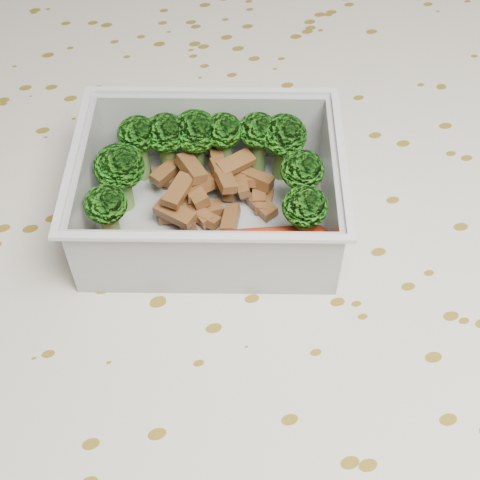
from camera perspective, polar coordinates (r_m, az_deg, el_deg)
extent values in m
cube|color=brown|center=(0.42, 0.76, -5.09)|extent=(1.40, 0.90, 0.04)
cube|color=beige|center=(0.40, 0.79, -3.25)|extent=(1.46, 0.96, 0.01)
cube|color=beige|center=(0.82, -10.01, 19.49)|extent=(1.46, 0.01, 0.18)
cube|color=silver|center=(0.42, -2.53, 1.95)|extent=(0.18, 0.15, 0.00)
cube|color=silver|center=(0.44, -2.36, 9.63)|extent=(0.14, 0.05, 0.05)
cube|color=silver|center=(0.37, -3.02, -1.87)|extent=(0.14, 0.05, 0.05)
cube|color=silver|center=(0.41, 7.73, 4.30)|extent=(0.04, 0.10, 0.05)
cube|color=silver|center=(0.41, -12.85, 4.40)|extent=(0.04, 0.10, 0.05)
cube|color=silver|center=(0.43, -2.45, 12.58)|extent=(0.15, 0.05, 0.00)
cube|color=silver|center=(0.35, -3.22, 0.22)|extent=(0.15, 0.05, 0.00)
cube|color=silver|center=(0.39, 8.72, 6.92)|extent=(0.04, 0.11, 0.00)
cube|color=silver|center=(0.40, -14.07, 6.97)|extent=(0.04, 0.11, 0.00)
cylinder|color=#608C3F|center=(0.44, -8.39, 6.76)|extent=(0.01, 0.01, 0.03)
ellipsoid|color=#2D8B16|center=(0.43, -8.74, 8.94)|extent=(0.03, 0.03, 0.02)
cylinder|color=#608C3F|center=(0.44, -6.13, 6.87)|extent=(0.01, 0.01, 0.03)
ellipsoid|color=#2D8B16|center=(0.43, -6.38, 9.07)|extent=(0.03, 0.03, 0.02)
cylinder|color=#608C3F|center=(0.44, -3.70, 7.02)|extent=(0.01, 0.01, 0.02)
ellipsoid|color=#2D8B16|center=(0.43, -3.86, 9.23)|extent=(0.03, 0.03, 0.03)
cylinder|color=#608C3F|center=(0.44, -1.42, 7.12)|extent=(0.01, 0.01, 0.03)
ellipsoid|color=#2D8B16|center=(0.42, -1.48, 9.33)|extent=(0.02, 0.02, 0.02)
cylinder|color=#608C3F|center=(0.44, 1.46, 7.15)|extent=(0.01, 0.01, 0.03)
ellipsoid|color=#2D8B16|center=(0.42, 1.52, 9.36)|extent=(0.02, 0.02, 0.02)
cylinder|color=#608C3F|center=(0.44, 3.58, 6.71)|extent=(0.01, 0.01, 0.02)
ellipsoid|color=#2D8B16|center=(0.42, 3.73, 8.92)|extent=(0.03, 0.03, 0.03)
cylinder|color=#608C3F|center=(0.42, -9.85, 4.00)|extent=(0.01, 0.01, 0.02)
ellipsoid|color=#2D8B16|center=(0.41, -10.28, 6.18)|extent=(0.03, 0.03, 0.03)
cylinder|color=#608C3F|center=(0.42, 5.11, 3.79)|extent=(0.01, 0.01, 0.03)
ellipsoid|color=#2D8B16|center=(0.40, 5.33, 6.00)|extent=(0.03, 0.03, 0.02)
cylinder|color=#608C3F|center=(0.40, -10.90, 0.87)|extent=(0.01, 0.01, 0.03)
ellipsoid|color=#2D8B16|center=(0.39, -11.39, 3.02)|extent=(0.02, 0.02, 0.02)
cylinder|color=#608C3F|center=(0.40, 5.31, 0.68)|extent=(0.01, 0.01, 0.03)
ellipsoid|color=#2D8B16|center=(0.38, 5.56, 2.86)|extent=(0.03, 0.03, 0.02)
cube|color=brown|center=(0.43, -3.63, 3.91)|extent=(0.02, 0.02, 0.01)
cube|color=brown|center=(0.42, -5.53, 2.15)|extent=(0.02, 0.01, 0.01)
cube|color=brown|center=(0.44, -5.83, 5.64)|extent=(0.02, 0.02, 0.01)
cube|color=brown|center=(0.42, -3.41, 4.63)|extent=(0.02, 0.02, 0.01)
cube|color=brown|center=(0.41, -5.59, 2.28)|extent=(0.02, 0.03, 0.01)
cube|color=brown|center=(0.43, -0.96, 4.86)|extent=(0.02, 0.03, 0.01)
cube|color=brown|center=(0.42, -3.37, 2.45)|extent=(0.03, 0.01, 0.01)
cube|color=brown|center=(0.42, -4.16, 6.11)|extent=(0.02, 0.03, 0.01)
cube|color=brown|center=(0.42, 2.10, 3.28)|extent=(0.02, 0.02, 0.01)
cube|color=brown|center=(0.41, -5.28, 4.24)|extent=(0.02, 0.03, 0.01)
cube|color=brown|center=(0.42, -4.88, 1.99)|extent=(0.01, 0.02, 0.01)
cube|color=brown|center=(0.42, -3.63, 2.53)|extent=(0.02, 0.03, 0.01)
cube|color=brown|center=(0.44, -6.11, 5.65)|extent=(0.02, 0.01, 0.01)
cube|color=brown|center=(0.42, 0.13, 5.13)|extent=(0.01, 0.03, 0.01)
cube|color=brown|center=(0.42, -1.47, 5.53)|extent=(0.01, 0.03, 0.01)
cube|color=brown|center=(0.43, -1.96, 6.90)|extent=(0.01, 0.03, 0.01)
cube|color=brown|center=(0.42, -3.72, 3.96)|extent=(0.01, 0.02, 0.01)
cube|color=brown|center=(0.42, 1.87, 2.95)|extent=(0.02, 0.02, 0.01)
cube|color=brown|center=(0.42, -0.35, 6.58)|extent=(0.03, 0.02, 0.01)
cube|color=brown|center=(0.43, 1.70, 4.15)|extent=(0.02, 0.02, 0.01)
cube|color=brown|center=(0.42, -3.97, 4.68)|extent=(0.01, 0.03, 0.01)
cube|color=brown|center=(0.41, -3.08, 1.93)|extent=(0.02, 0.02, 0.01)
cube|color=brown|center=(0.43, 1.21, 5.30)|extent=(0.02, 0.02, 0.01)
cube|color=brown|center=(0.43, 0.67, 5.15)|extent=(0.02, 0.02, 0.01)
cube|color=brown|center=(0.44, 1.08, 5.15)|extent=(0.02, 0.02, 0.01)
cube|color=brown|center=(0.43, -4.13, 4.56)|extent=(0.02, 0.02, 0.01)
cube|color=brown|center=(0.43, -6.37, 5.76)|extent=(0.02, 0.02, 0.01)
cube|color=brown|center=(0.41, -0.81, 1.78)|extent=(0.02, 0.02, 0.01)
cylinder|color=#B42C12|center=(0.39, -2.28, -0.66)|extent=(0.12, 0.05, 0.02)
sphere|color=#B42C12|center=(0.40, 6.34, -0.12)|extent=(0.02, 0.02, 0.02)
sphere|color=#B42C12|center=(0.40, -10.93, -1.18)|extent=(0.02, 0.02, 0.02)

